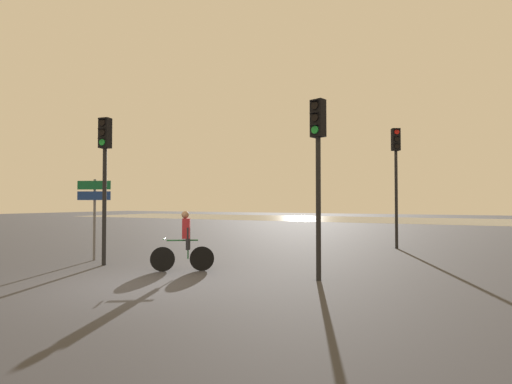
{
  "coord_description": "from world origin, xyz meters",
  "views": [
    {
      "loc": [
        6.48,
        -6.76,
        1.85
      ],
      "look_at": [
        0.5,
        5.0,
        2.2
      ],
      "focal_mm": 28.0,
      "sensor_mm": 36.0,
      "label": 1
    }
  ],
  "objects_px": {
    "traffic_light_near_right": "(318,154)",
    "cyclist": "(185,241)",
    "direction_sign_post": "(94,204)",
    "traffic_light_far_right": "(396,165)",
    "traffic_light_near_left": "(105,163)"
  },
  "relations": [
    {
      "from": "traffic_light_near_right",
      "to": "cyclist",
      "type": "bearing_deg",
      "value": 22.39
    },
    {
      "from": "direction_sign_post",
      "to": "traffic_light_near_right",
      "type": "bearing_deg",
      "value": 158.43
    },
    {
      "from": "traffic_light_far_right",
      "to": "direction_sign_post",
      "type": "distance_m",
      "value": 11.46
    },
    {
      "from": "traffic_light_near_left",
      "to": "direction_sign_post",
      "type": "xyz_separation_m",
      "value": [
        -1.07,
        0.57,
        -1.25
      ]
    },
    {
      "from": "traffic_light_near_right",
      "to": "direction_sign_post",
      "type": "height_order",
      "value": "traffic_light_near_right"
    },
    {
      "from": "direction_sign_post",
      "to": "cyclist",
      "type": "bearing_deg",
      "value": 153.28
    },
    {
      "from": "traffic_light_far_right",
      "to": "direction_sign_post",
      "type": "height_order",
      "value": "traffic_light_far_right"
    },
    {
      "from": "traffic_light_near_left",
      "to": "direction_sign_post",
      "type": "bearing_deg",
      "value": -37.46
    },
    {
      "from": "traffic_light_far_right",
      "to": "direction_sign_post",
      "type": "xyz_separation_m",
      "value": [
        -8.2,
        -7.85,
        -1.56
      ]
    },
    {
      "from": "traffic_light_near_left",
      "to": "cyclist",
      "type": "xyz_separation_m",
      "value": [
        2.75,
        0.27,
        -2.22
      ]
    },
    {
      "from": "traffic_light_near_right",
      "to": "cyclist",
      "type": "height_order",
      "value": "traffic_light_near_right"
    },
    {
      "from": "traffic_light_near_right",
      "to": "traffic_light_far_right",
      "type": "distance_m",
      "value": 7.81
    },
    {
      "from": "direction_sign_post",
      "to": "cyclist",
      "type": "height_order",
      "value": "direction_sign_post"
    },
    {
      "from": "traffic_light_near_left",
      "to": "traffic_light_far_right",
      "type": "bearing_deg",
      "value": -139.89
    },
    {
      "from": "traffic_light_near_right",
      "to": "direction_sign_post",
      "type": "xyz_separation_m",
      "value": [
        -7.46,
        -0.08,
        -1.21
      ]
    }
  ]
}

